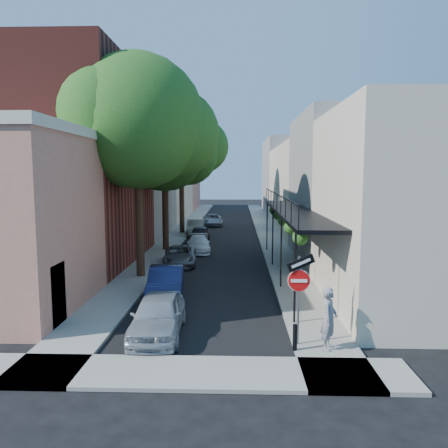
# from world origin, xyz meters

# --- Properties ---
(ground) EXTENTS (160.00, 160.00, 0.00)m
(ground) POSITION_xyz_m (0.00, 0.00, 0.00)
(ground) COLOR black
(ground) RESTS_ON ground
(road_surface) EXTENTS (6.00, 64.00, 0.01)m
(road_surface) POSITION_xyz_m (0.00, 30.00, 0.01)
(road_surface) COLOR black
(road_surface) RESTS_ON ground
(sidewalk_left) EXTENTS (2.00, 64.00, 0.12)m
(sidewalk_left) POSITION_xyz_m (-4.00, 30.00, 0.06)
(sidewalk_left) COLOR gray
(sidewalk_left) RESTS_ON ground
(sidewalk_right) EXTENTS (2.00, 64.00, 0.12)m
(sidewalk_right) POSITION_xyz_m (4.00, 30.00, 0.06)
(sidewalk_right) COLOR gray
(sidewalk_right) RESTS_ON ground
(sidewalk_cross) EXTENTS (12.00, 2.00, 0.12)m
(sidewalk_cross) POSITION_xyz_m (0.00, -1.00, 0.06)
(sidewalk_cross) COLOR gray
(sidewalk_cross) RESTS_ON ground
(buildings_left) EXTENTS (10.10, 59.10, 12.00)m
(buildings_left) POSITION_xyz_m (-9.30, 28.76, 4.94)
(buildings_left) COLOR tan
(buildings_left) RESTS_ON ground
(buildings_right) EXTENTS (9.80, 55.00, 10.00)m
(buildings_right) POSITION_xyz_m (8.99, 29.49, 4.42)
(buildings_right) COLOR beige
(buildings_right) RESTS_ON ground
(sign_post) EXTENTS (0.89, 0.17, 2.99)m
(sign_post) POSITION_xyz_m (3.16, 0.97, 2.04)
(sign_post) COLOR #595B60
(sign_post) RESTS_ON ground
(bollard) EXTENTS (0.14, 0.14, 0.80)m
(bollard) POSITION_xyz_m (3.00, 0.50, 0.52)
(bollard) COLOR black
(bollard) RESTS_ON sidewalk_right
(oak_near) EXTENTS (7.48, 6.80, 11.42)m
(oak_near) POSITION_xyz_m (-3.37, 10.26, 7.88)
(oak_near) COLOR #321E14
(oak_near) RESTS_ON ground
(oak_mid) EXTENTS (6.60, 6.00, 10.20)m
(oak_mid) POSITION_xyz_m (-3.42, 18.23, 7.06)
(oak_mid) COLOR #321E14
(oak_mid) RESTS_ON ground
(oak_far) EXTENTS (7.70, 7.00, 11.90)m
(oak_far) POSITION_xyz_m (-3.35, 27.27, 8.26)
(oak_far) COLOR #321E14
(oak_far) RESTS_ON ground
(parked_car_a) EXTENTS (1.81, 4.16, 1.40)m
(parked_car_a) POSITION_xyz_m (-1.40, 1.88, 0.70)
(parked_car_a) COLOR #9BA4AC
(parked_car_a) RESTS_ON ground
(parked_car_b) EXTENTS (1.81, 4.26, 1.37)m
(parked_car_b) POSITION_xyz_m (-1.86, 6.31, 0.68)
(parked_car_b) COLOR #161D46
(parked_car_b) RESTS_ON ground
(parked_car_c) EXTENTS (2.30, 4.21, 1.12)m
(parked_car_c) POSITION_xyz_m (-2.19, 13.31, 0.56)
(parked_car_c) COLOR slate
(parked_car_c) RESTS_ON ground
(parked_car_d) EXTENTS (1.95, 4.00, 1.12)m
(parked_car_d) POSITION_xyz_m (-1.45, 17.55, 0.56)
(parked_car_d) COLOR white
(parked_car_d) RESTS_ON ground
(parked_car_e) EXTENTS (1.62, 3.85, 1.30)m
(parked_car_e) POSITION_xyz_m (-1.74, 21.69, 0.65)
(parked_car_e) COLOR black
(parked_car_e) RESTS_ON ground
(parked_car_f) EXTENTS (1.70, 4.20, 1.36)m
(parked_car_f) POSITION_xyz_m (-2.48, 25.95, 0.68)
(parked_car_f) COLOR slate
(parked_car_f) RESTS_ON ground
(parked_car_g) EXTENTS (2.38, 4.45, 1.19)m
(parked_car_g) POSITION_xyz_m (-1.40, 33.21, 0.60)
(parked_car_g) COLOR #949AA7
(parked_car_g) RESTS_ON ground
(pedestrian) EXTENTS (0.69, 0.82, 1.91)m
(pedestrian) POSITION_xyz_m (4.03, 0.62, 1.08)
(pedestrian) COLOR gray
(pedestrian) RESTS_ON sidewalk_right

